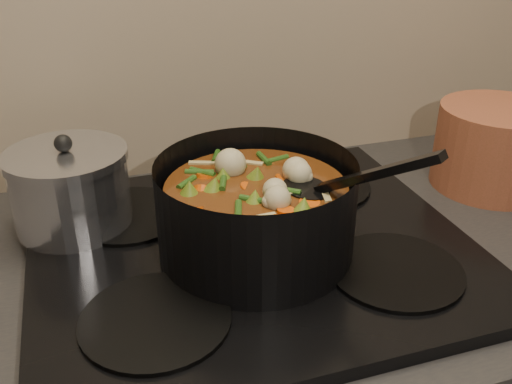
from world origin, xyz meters
name	(u,v)px	position (x,y,z in m)	size (l,w,h in m)	color
stovetop	(252,247)	(0.00, 1.93, 0.92)	(0.62, 0.54, 0.03)	black
stockpot	(256,212)	(0.00, 1.91, 0.99)	(0.35, 0.35, 0.20)	black
saucepan	(71,188)	(-0.24, 2.06, 0.99)	(0.18, 0.18, 0.15)	silver
terracotta_crock	(495,147)	(0.48, 2.01, 0.98)	(0.21, 0.21, 0.15)	#974831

